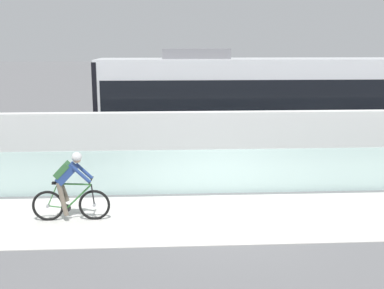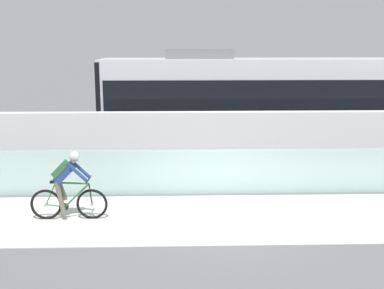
% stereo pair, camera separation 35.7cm
% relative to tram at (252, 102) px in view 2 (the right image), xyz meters
% --- Properties ---
extents(ground_plane, '(200.00, 200.00, 0.00)m').
position_rel_tram_xyz_m(ground_plane, '(-1.74, -6.85, -1.89)').
color(ground_plane, slate).
extents(bike_path_deck, '(32.00, 3.20, 0.01)m').
position_rel_tram_xyz_m(bike_path_deck, '(-1.74, -6.85, -1.89)').
color(bike_path_deck, silver).
rests_on(bike_path_deck, ground).
extents(glass_parapet, '(32.00, 0.05, 1.21)m').
position_rel_tram_xyz_m(glass_parapet, '(-1.74, -5.00, -1.29)').
color(glass_parapet, silver).
rests_on(glass_parapet, ground).
extents(concrete_barrier_wall, '(32.00, 0.36, 1.97)m').
position_rel_tram_xyz_m(concrete_barrier_wall, '(-1.74, -3.20, -0.91)').
color(concrete_barrier_wall, white).
rests_on(concrete_barrier_wall, ground).
extents(tram_rail_near, '(32.00, 0.08, 0.01)m').
position_rel_tram_xyz_m(tram_rail_near, '(-1.74, -0.72, -1.89)').
color(tram_rail_near, '#595654').
rests_on(tram_rail_near, ground).
extents(tram_rail_far, '(32.00, 0.08, 0.01)m').
position_rel_tram_xyz_m(tram_rail_far, '(-1.74, 0.72, -1.89)').
color(tram_rail_far, '#595654').
rests_on(tram_rail_far, ground).
extents(tram, '(11.06, 2.54, 3.81)m').
position_rel_tram_xyz_m(tram, '(0.00, 0.00, 0.00)').
color(tram, silver).
rests_on(tram, ground).
extents(cyclist_on_bike, '(1.77, 0.58, 1.61)m').
position_rel_tram_xyz_m(cyclist_on_bike, '(-5.27, -6.85, -1.09)').
color(cyclist_on_bike, black).
rests_on(cyclist_on_bike, ground).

